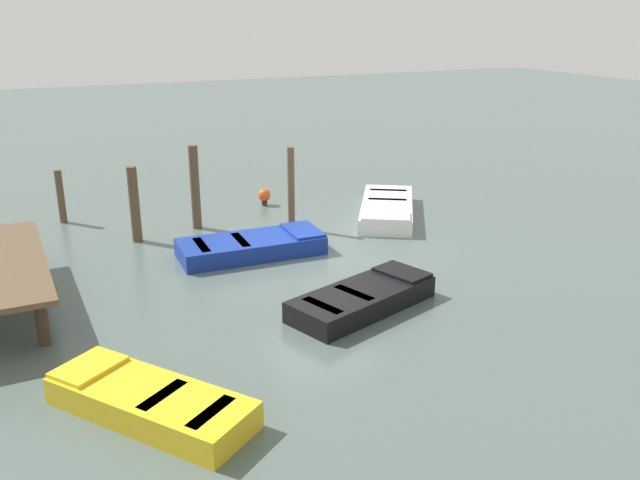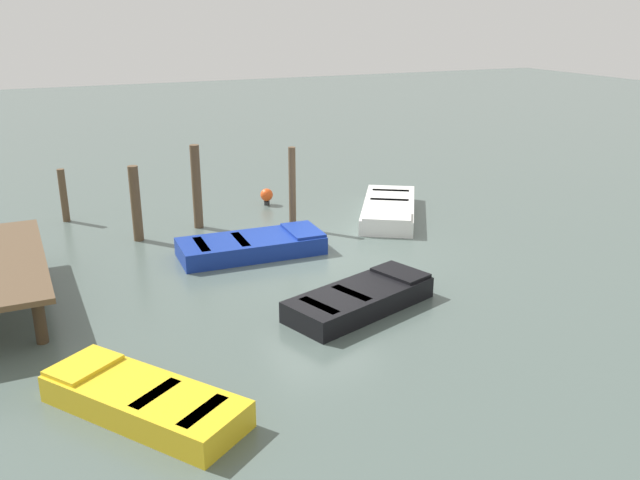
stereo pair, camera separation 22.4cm
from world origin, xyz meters
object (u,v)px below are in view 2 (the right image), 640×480
object	(u,v)px
rowboat_yellow	(143,400)
marker_buoy	(267,195)
rowboat_blue	(252,245)
mooring_piling_center	(292,189)
rowboat_white	(389,209)
mooring_piling_near_right	(64,195)
rowboat_black	(361,298)
mooring_piling_mid_left	(136,204)
mooring_piling_far_right	(197,187)

from	to	relation	value
rowboat_yellow	marker_buoy	bearing A→B (deg)	-64.50
rowboat_blue	marker_buoy	xyz separation A→B (m)	(3.74, -1.70, 0.07)
mooring_piling_center	marker_buoy	world-z (taller)	mooring_piling_center
rowboat_white	mooring_piling_near_right	bearing A→B (deg)	-79.55
mooring_piling_near_right	rowboat_black	bearing A→B (deg)	-150.58
rowboat_black	mooring_piling_near_right	distance (m)	9.32
mooring_piling_mid_left	mooring_piling_near_right	world-z (taller)	mooring_piling_mid_left
rowboat_white	marker_buoy	size ratio (longest dim) A/B	7.93
rowboat_yellow	mooring_piling_center	world-z (taller)	mooring_piling_center
mooring_piling_center	marker_buoy	distance (m)	2.46
mooring_piling_center	marker_buoy	size ratio (longest dim) A/B	4.39
marker_buoy	mooring_piling_center	bearing A→B (deg)	176.66
rowboat_yellow	mooring_piling_center	xyz separation A→B (m)	(6.90, -5.01, 0.84)
mooring_piling_center	mooring_piling_mid_left	bearing A→B (deg)	79.94
rowboat_white	mooring_piling_mid_left	xyz separation A→B (m)	(0.78, 6.52, 0.70)
mooring_piling_center	mooring_piling_far_right	bearing A→B (deg)	63.74
mooring_piling_near_right	marker_buoy	size ratio (longest dim) A/B	2.93
rowboat_blue	mooring_piling_mid_left	bearing A→B (deg)	138.81
rowboat_blue	mooring_piling_center	size ratio (longest dim) A/B	1.56
rowboat_yellow	rowboat_blue	world-z (taller)	same
rowboat_yellow	marker_buoy	xyz separation A→B (m)	(9.23, -5.14, 0.07)
mooring_piling_center	mooring_piling_near_right	size ratio (longest dim) A/B	1.50
rowboat_black	mooring_piling_center	distance (m)	5.18
rowboat_blue	marker_buoy	distance (m)	4.11
mooring_piling_near_right	rowboat_yellow	bearing A→B (deg)	-178.63
rowboat_black	rowboat_blue	xyz separation A→B (m)	(3.65, 0.89, -0.00)
mooring_piling_far_right	rowboat_black	bearing A→B (deg)	-166.27
rowboat_black	mooring_piling_center	xyz separation A→B (m)	(5.06, -0.68, 0.84)
rowboat_yellow	mooring_piling_near_right	size ratio (longest dim) A/B	2.18
mooring_piling_mid_left	mooring_piling_far_right	distance (m)	1.65
rowboat_blue	mooring_piling_center	distance (m)	2.27
rowboat_blue	mooring_piling_center	xyz separation A→B (m)	(1.41, -1.57, 0.84)
rowboat_black	rowboat_blue	distance (m)	3.76
rowboat_black	mooring_piling_far_right	bearing A→B (deg)	85.12
rowboat_white	rowboat_yellow	distance (m)	10.31
rowboat_blue	mooring_piling_near_right	xyz separation A→B (m)	(4.45, 3.68, 0.49)
rowboat_black	rowboat_yellow	bearing A→B (deg)	-175.69
marker_buoy	rowboat_black	bearing A→B (deg)	173.73
rowboat_black	rowboat_blue	bearing A→B (deg)	85.05
rowboat_yellow	mooring_piling_far_right	size ratio (longest dim) A/B	1.43
mooring_piling_far_right	marker_buoy	bearing A→B (deg)	-61.42
rowboat_black	mooring_piling_near_right	world-z (taller)	mooring_piling_near_right
rowboat_yellow	mooring_piling_mid_left	size ratio (longest dim) A/B	1.67
rowboat_yellow	mooring_piling_far_right	xyz separation A→B (m)	(7.97, -2.83, 0.86)
mooring_piling_far_right	marker_buoy	xyz separation A→B (m)	(1.26, -2.31, -0.79)
marker_buoy	mooring_piling_near_right	bearing A→B (deg)	82.54
rowboat_yellow	mooring_piling_mid_left	distance (m)	7.70
rowboat_black	marker_buoy	size ratio (longest dim) A/B	6.57
rowboat_white	rowboat_blue	size ratio (longest dim) A/B	1.16
rowboat_black	mooring_piling_far_right	xyz separation A→B (m)	(6.14, 1.50, 0.86)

